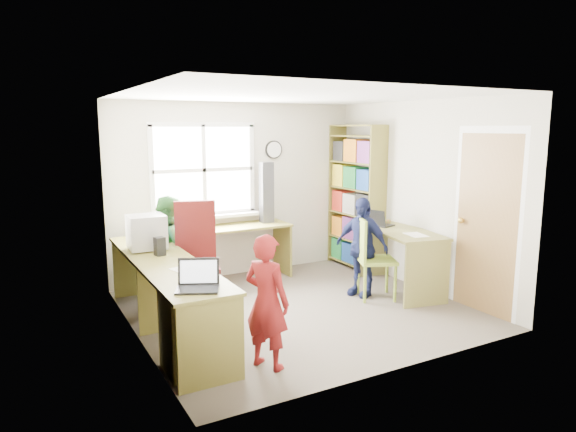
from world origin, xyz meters
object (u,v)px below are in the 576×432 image
object	(u,v)px
crt_monitor	(147,232)
laptop_right	(378,222)
bookshelf	(356,201)
person_green	(171,249)
person_navy	(361,247)
wooden_chair	(371,255)
potted_plant	(196,218)
laptop_left	(198,282)
cd_tower	(266,192)
l_desk	(196,296)
person_red	(267,302)
right_desk	(399,246)
swivel_chair	(197,266)

from	to	relation	value
crt_monitor	laptop_right	xyz separation A→B (m)	(2.94, -0.28, -0.10)
bookshelf	laptop_right	xyz separation A→B (m)	(-0.25, -0.83, -0.16)
person_green	person_navy	xyz separation A→B (m)	(2.13, -0.90, -0.03)
bookshelf	person_green	xyz separation A→B (m)	(-2.84, -0.21, -0.36)
bookshelf	laptop_right	distance (m)	0.89
wooden_chair	crt_monitor	distance (m)	2.64
bookshelf	potted_plant	xyz separation A→B (m)	(-2.35, 0.29, -0.11)
laptop_left	cd_tower	bearing A→B (deg)	77.61
l_desk	person_green	size ratio (longest dim) A/B	2.31
bookshelf	person_red	distance (m)	3.50
laptop_right	person_navy	xyz separation A→B (m)	(-0.46, -0.27, -0.23)
crt_monitor	cd_tower	distance (m)	2.05
l_desk	laptop_left	xyz separation A→B (m)	(-0.20, -0.67, 0.35)
bookshelf	laptop_left	size ratio (longest dim) A/B	4.87
laptop_right	cd_tower	world-z (taller)	cd_tower
right_desk	person_navy	world-z (taller)	person_navy
laptop_left	crt_monitor	bearing A→B (deg)	116.06
l_desk	potted_plant	size ratio (longest dim) A/B	10.26
crt_monitor	person_green	bearing A→B (deg)	46.26
person_red	person_navy	xyz separation A→B (m)	(1.89, 1.20, 0.02)
swivel_chair	potted_plant	distance (m)	1.10
crt_monitor	person_navy	bearing A→B (deg)	-10.99
wooden_chair	person_green	world-z (taller)	person_green
cd_tower	swivel_chair	bearing A→B (deg)	-140.95
potted_plant	laptop_left	bearing A→B (deg)	-108.27
right_desk	crt_monitor	distance (m)	3.11
person_red	wooden_chair	bearing A→B (deg)	-90.87
potted_plant	person_red	size ratio (longest dim) A/B	0.24
wooden_chair	laptop_left	world-z (taller)	wooden_chair
wooden_chair	laptop_right	bearing A→B (deg)	68.82
bookshelf	laptop_left	world-z (taller)	bookshelf
person_red	person_green	world-z (taller)	person_green
right_desk	person_green	bearing A→B (deg)	171.81
crt_monitor	potted_plant	size ratio (longest dim) A/B	1.38
right_desk	potted_plant	world-z (taller)	potted_plant
person_green	person_navy	distance (m)	2.31
right_desk	wooden_chair	xyz separation A→B (m)	(-0.52, -0.09, -0.04)
l_desk	cd_tower	world-z (taller)	cd_tower
cd_tower	person_navy	bearing A→B (deg)	-62.10
right_desk	person_green	distance (m)	2.85
laptop_left	person_red	world-z (taller)	person_red
wooden_chair	laptop_left	distance (m)	2.64
crt_monitor	person_navy	size ratio (longest dim) A/B	0.32
right_desk	bookshelf	bearing A→B (deg)	93.75
laptop_left	l_desk	bearing A→B (deg)	98.27
bookshelf	person_red	world-z (taller)	bookshelf
right_desk	person_navy	size ratio (longest dim) A/B	1.19
person_green	person_navy	world-z (taller)	person_green
bookshelf	swivel_chair	world-z (taller)	bookshelf
l_desk	crt_monitor	world-z (taller)	crt_monitor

